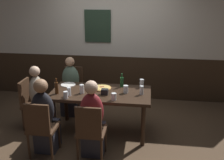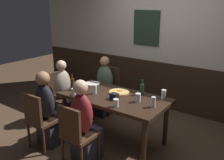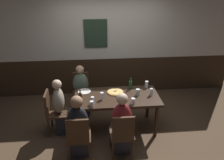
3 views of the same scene
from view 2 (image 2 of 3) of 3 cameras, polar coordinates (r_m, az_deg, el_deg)
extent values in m
plane|color=#4C3826|center=(4.07, 0.37, -13.41)|extent=(12.00, 12.00, 0.00)
cube|color=#332316|center=(5.19, 11.06, -0.95)|extent=(6.40, 0.10, 0.95)
cube|color=beige|center=(4.93, 11.97, 13.51)|extent=(6.40, 0.10, 1.65)
cube|color=#233828|center=(5.04, 7.94, 11.85)|extent=(0.56, 0.03, 0.68)
cube|color=black|center=(3.75, 0.39, -4.03)|extent=(1.64, 0.84, 0.05)
cylinder|color=black|center=(4.11, -10.71, -7.98)|extent=(0.07, 0.07, 0.69)
cylinder|color=black|center=(3.32, 7.34, -14.43)|extent=(0.07, 0.07, 0.69)
cylinder|color=black|center=(4.55, -4.55, -5.09)|extent=(0.07, 0.07, 0.69)
cylinder|color=black|center=(3.86, 12.28, -9.88)|extent=(0.07, 0.07, 0.69)
cube|color=#422B1C|center=(4.58, -11.54, -4.10)|extent=(0.40, 0.40, 0.04)
cube|color=#422B1C|center=(4.63, -13.23, -0.88)|extent=(0.04, 0.36, 0.43)
cylinder|color=#422B1C|center=(4.67, -8.40, -6.53)|extent=(0.04, 0.04, 0.41)
cylinder|color=#422B1C|center=(4.45, -11.46, -7.93)|extent=(0.04, 0.04, 0.41)
cylinder|color=#422B1C|center=(4.89, -11.28, -5.51)|extent=(0.04, 0.04, 0.41)
cylinder|color=#422B1C|center=(4.69, -14.32, -6.78)|extent=(0.04, 0.04, 0.41)
cube|color=#422B1C|center=(3.83, -15.38, -8.89)|extent=(0.40, 0.40, 0.04)
cube|color=#422B1C|center=(3.64, -17.88, -6.52)|extent=(0.36, 0.04, 0.43)
cylinder|color=#422B1C|center=(4.15, -14.80, -10.20)|extent=(0.04, 0.04, 0.41)
cylinder|color=#422B1C|center=(3.91, -11.54, -11.72)|extent=(0.04, 0.04, 0.41)
cylinder|color=#422B1C|center=(3.97, -18.63, -11.89)|extent=(0.04, 0.04, 0.41)
cylinder|color=#422B1C|center=(3.73, -15.47, -13.63)|extent=(0.04, 0.04, 0.41)
cube|color=#422B1C|center=(3.35, -7.36, -12.44)|extent=(0.40, 0.40, 0.04)
cube|color=#422B1C|center=(3.13, -9.81, -9.98)|extent=(0.36, 0.04, 0.43)
cylinder|color=#422B1C|center=(3.67, -7.35, -13.60)|extent=(0.04, 0.04, 0.41)
cylinder|color=#422B1C|center=(3.48, -3.11, -15.40)|extent=(0.04, 0.04, 0.41)
cylinder|color=#422B1C|center=(3.48, -11.32, -15.82)|extent=(0.04, 0.04, 0.41)
cylinder|color=#422B1C|center=(3.27, -7.04, -17.95)|extent=(0.04, 0.04, 0.41)
cube|color=#422B1C|center=(4.83, -1.36, -2.60)|extent=(0.40, 0.40, 0.04)
cube|color=#422B1C|center=(4.89, -0.10, 0.57)|extent=(0.36, 0.04, 0.43)
cylinder|color=#422B1C|center=(4.69, -0.94, -6.19)|extent=(0.04, 0.04, 0.41)
cylinder|color=#422B1C|center=(4.88, -4.15, -5.23)|extent=(0.04, 0.04, 0.41)
cylinder|color=#422B1C|center=(4.94, 1.43, -4.90)|extent=(0.04, 0.04, 0.41)
cylinder|color=#422B1C|center=(5.13, -1.71, -4.04)|extent=(0.04, 0.04, 0.41)
cube|color=#2D2D38|center=(4.58, -10.26, -6.85)|extent=(0.34, 0.32, 0.45)
ellipsoid|color=tan|center=(4.46, -11.40, -0.90)|extent=(0.22, 0.34, 0.52)
sphere|color=#DBB293|center=(4.37, -11.67, 3.32)|extent=(0.18, 0.18, 0.18)
cube|color=#2D2D38|center=(4.00, -13.68, -10.90)|extent=(0.32, 0.34, 0.45)
ellipsoid|color=black|center=(3.74, -15.26, -4.81)|extent=(0.34, 0.22, 0.52)
sphere|color=#936B4C|center=(3.62, -15.71, 0.36)|extent=(0.20, 0.20, 0.20)
cube|color=#2D2D38|center=(3.54, -5.74, -14.48)|extent=(0.32, 0.34, 0.45)
ellipsoid|color=maroon|center=(3.24, -7.08, -7.67)|extent=(0.34, 0.22, 0.55)
sphere|color=#DBB293|center=(3.11, -7.32, -1.67)|extent=(0.19, 0.19, 0.19)
cube|color=#2D2D38|center=(4.81, -2.29, -5.33)|extent=(0.32, 0.34, 0.45)
ellipsoid|color=#56705B|center=(4.71, -1.68, 0.39)|extent=(0.34, 0.22, 0.51)
sphere|color=tan|center=(4.62, -1.72, 4.36)|extent=(0.18, 0.18, 0.18)
cylinder|color=tan|center=(3.87, 1.63, -2.81)|extent=(0.32, 0.32, 0.02)
cylinder|color=#DBB760|center=(3.87, 1.63, -2.65)|extent=(0.28, 0.28, 0.01)
cylinder|color=maroon|center=(3.87, 1.35, -2.49)|extent=(0.03, 0.03, 0.00)
cylinder|color=maroon|center=(3.87, 1.68, -2.51)|extent=(0.03, 0.03, 0.00)
cylinder|color=maroon|center=(3.87, 2.11, -2.53)|extent=(0.03, 0.03, 0.00)
cylinder|color=silver|center=(3.35, 0.90, -5.32)|extent=(0.08, 0.08, 0.11)
cylinder|color=#331E14|center=(3.35, 0.90, -5.63)|extent=(0.07, 0.07, 0.07)
cylinder|color=silver|center=(3.82, -4.06, -2.14)|extent=(0.07, 0.07, 0.14)
cylinder|color=#C6842D|center=(3.82, -4.05, -2.37)|extent=(0.06, 0.06, 0.11)
cylinder|color=silver|center=(3.77, -8.82, -2.82)|extent=(0.07, 0.07, 0.12)
cylinder|color=#C6842D|center=(3.78, -8.79, -3.33)|extent=(0.06, 0.06, 0.04)
cylinder|color=silver|center=(3.68, 11.83, -3.29)|extent=(0.07, 0.07, 0.14)
cylinder|color=#331E14|center=(3.69, 11.81, -3.68)|extent=(0.06, 0.06, 0.09)
cylinder|color=silver|center=(3.52, 6.02, -4.07)|extent=(0.08, 0.08, 0.13)
cylinder|color=#331E14|center=(3.53, 6.01, -4.29)|extent=(0.07, 0.07, 0.10)
cylinder|color=silver|center=(3.38, 9.53, -5.03)|extent=(0.06, 0.06, 0.14)
cylinder|color=gold|center=(3.39, 9.51, -5.43)|extent=(0.05, 0.05, 0.09)
cylinder|color=silver|center=(3.83, -7.37, -2.21)|extent=(0.07, 0.07, 0.14)
cylinder|color=silver|center=(3.84, -7.36, -2.44)|extent=(0.06, 0.06, 0.10)
cylinder|color=#194723|center=(3.79, 6.94, -2.17)|extent=(0.06, 0.06, 0.17)
cylinder|color=#194723|center=(3.75, 7.01, -0.46)|extent=(0.03, 0.03, 0.07)
cylinder|color=#42230F|center=(4.01, -9.13, -0.97)|extent=(0.06, 0.06, 0.19)
cylinder|color=#42230F|center=(3.97, -9.22, 0.82)|extent=(0.03, 0.03, 0.07)
cylinder|color=white|center=(4.30, -4.51, -0.79)|extent=(0.26, 0.26, 0.01)
cube|color=black|center=(3.60, 0.53, -3.78)|extent=(0.11, 0.09, 0.09)
camera|label=1|loc=(1.80, -100.60, 5.06)|focal=43.17mm
camera|label=3|loc=(2.81, -82.48, 19.24)|focal=36.70mm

